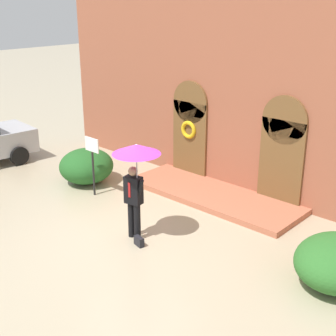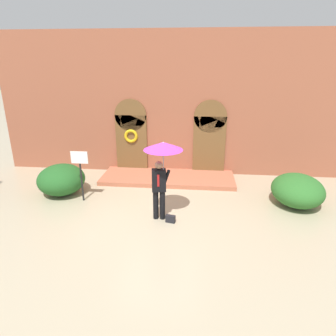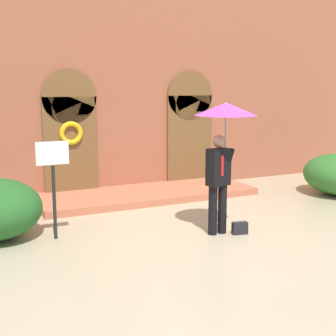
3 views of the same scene
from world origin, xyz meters
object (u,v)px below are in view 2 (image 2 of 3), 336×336
Objects in this scene: handbag at (170,219)px; shrub_left at (61,180)px; shrub_right at (297,190)px; sign_post at (80,168)px; person_with_umbrella at (162,158)px.

handbag is 4.36m from shrub_left.
shrub_left is at bearing 179.49° from shrub_right.
sign_post is at bearing -176.74° from shrub_right.
sign_post reaches higher than shrub_left.
person_with_umbrella is 3.07m from sign_post.
person_with_umbrella is 1.27× the size of shrub_right.
shrub_left is 8.00m from shrub_right.
shrub_left is (-0.94, 0.47, -0.63)m from sign_post.
shrub_right is (7.06, 0.40, -0.66)m from sign_post.
sign_post is 0.92× the size of shrub_right.
handbag is (0.26, -0.20, -1.80)m from person_with_umbrella.
person_with_umbrella reaches higher than shrub_left.
handbag is at bearing -22.39° from shrub_left.
person_with_umbrella is 4.68m from shrub_right.
shrub_right is at bearing -0.51° from shrub_left.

